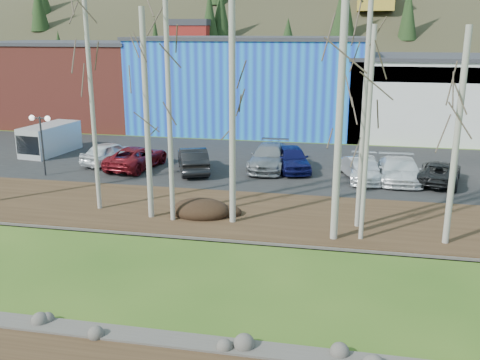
% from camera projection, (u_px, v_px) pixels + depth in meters
% --- Properties ---
extents(near_bank_rocks, '(80.00, 0.80, 0.50)m').
position_uv_depth(near_bank_rocks, '(233.00, 348.00, 15.49)').
color(near_bank_rocks, '#47423D').
rests_on(near_bank_rocks, ground).
extents(river, '(80.00, 8.00, 0.90)m').
position_uv_depth(river, '(257.00, 285.00, 19.36)').
color(river, black).
rests_on(river, ground).
extents(far_bank_rocks, '(80.00, 0.80, 0.46)m').
position_uv_depth(far_bank_rocks, '(273.00, 242.00, 23.22)').
color(far_bank_rocks, '#47423D').
rests_on(far_bank_rocks, ground).
extents(far_bank, '(80.00, 7.00, 0.15)m').
position_uv_depth(far_bank, '(282.00, 216.00, 26.22)').
color(far_bank, '#382616').
rests_on(far_bank, ground).
extents(parking_lot, '(80.00, 14.00, 0.14)m').
position_uv_depth(parking_lot, '(301.00, 165.00, 36.13)').
color(parking_lot, black).
rests_on(parking_lot, ground).
extents(building_brick, '(16.32, 12.24, 7.80)m').
position_uv_depth(building_brick, '(72.00, 82.00, 52.85)').
color(building_brick, brown).
rests_on(building_brick, ground).
extents(building_blue, '(20.40, 12.24, 8.30)m').
position_uv_depth(building_blue, '(251.00, 83.00, 49.37)').
color(building_blue, blue).
rests_on(building_blue, ground).
extents(building_white, '(18.36, 12.24, 6.80)m').
position_uv_depth(building_white, '(455.00, 96.00, 46.14)').
color(building_white, silver).
rests_on(building_white, ground).
extents(dirt_mound, '(2.95, 2.08, 0.58)m').
position_uv_depth(dirt_mound, '(201.00, 209.00, 26.18)').
color(dirt_mound, black).
rests_on(dirt_mound, far_bank).
extents(birch_1, '(0.22, 0.22, 10.56)m').
position_uv_depth(birch_1, '(92.00, 104.00, 25.76)').
color(birch_1, beige).
rests_on(birch_1, far_bank).
extents(birch_2, '(0.27, 0.27, 9.75)m').
position_uv_depth(birch_2, '(147.00, 117.00, 24.66)').
color(birch_2, beige).
rests_on(birch_2, far_bank).
extents(birch_3, '(0.23, 0.23, 11.62)m').
position_uv_depth(birch_3, '(169.00, 98.00, 24.00)').
color(birch_3, beige).
rests_on(birch_3, far_bank).
extents(birch_4, '(0.29, 0.29, 10.60)m').
position_uv_depth(birch_4, '(232.00, 110.00, 23.88)').
color(birch_4, beige).
rests_on(birch_4, far_bank).
extents(birch_5, '(0.22, 0.22, 10.12)m').
position_uv_depth(birch_5, '(364.00, 117.00, 23.38)').
color(birch_5, beige).
rests_on(birch_5, far_bank).
extents(birch_6, '(0.19, 0.19, 8.98)m').
position_uv_depth(birch_6, '(367.00, 137.00, 22.03)').
color(birch_6, beige).
rests_on(birch_6, far_bank).
extents(birch_7, '(0.31, 0.31, 11.38)m').
position_uv_depth(birch_7, '(340.00, 108.00, 21.74)').
color(birch_7, beige).
rests_on(birch_7, far_bank).
extents(birch_8, '(0.26, 0.26, 8.95)m').
position_uv_depth(birch_8, '(457.00, 140.00, 21.59)').
color(birch_8, beige).
rests_on(birch_8, far_bank).
extents(street_lamp, '(1.44, 0.43, 3.76)m').
position_uv_depth(street_lamp, '(41.00, 129.00, 32.54)').
color(street_lamp, '#262628').
rests_on(street_lamp, parking_lot).
extents(car_0, '(3.14, 4.77, 1.51)m').
position_uv_depth(car_0, '(110.00, 153.00, 36.09)').
color(car_0, white).
rests_on(car_0, parking_lot).
extents(car_1, '(3.32, 5.10, 1.59)m').
position_uv_depth(car_1, '(193.00, 160.00, 33.99)').
color(car_1, black).
rests_on(car_1, parking_lot).
extents(car_2, '(3.10, 5.49, 1.45)m').
position_uv_depth(car_2, '(137.00, 157.00, 34.92)').
color(car_2, maroon).
rests_on(car_2, parking_lot).
extents(car_3, '(2.32, 5.50, 1.58)m').
position_uv_depth(car_3, '(269.00, 157.00, 34.75)').
color(car_3, gray).
rests_on(car_3, parking_lot).
extents(car_4, '(3.14, 4.97, 1.58)m').
position_uv_depth(car_4, '(292.00, 158.00, 34.33)').
color(car_4, '#121553').
rests_on(car_4, parking_lot).
extents(car_5, '(2.63, 4.23, 1.32)m').
position_uv_depth(car_5, '(357.00, 166.00, 32.93)').
color(car_5, silver).
rests_on(car_5, parking_lot).
extents(car_6, '(3.19, 5.13, 1.32)m').
position_uv_depth(car_6, '(439.00, 172.00, 31.52)').
color(car_6, black).
rests_on(car_6, parking_lot).
extents(car_7, '(1.97, 4.61, 1.32)m').
position_uv_depth(car_7, '(394.00, 170.00, 31.97)').
color(car_7, white).
rests_on(car_7, parking_lot).
extents(car_8, '(1.97, 4.61, 1.32)m').
position_uv_depth(car_8, '(365.00, 169.00, 32.29)').
color(car_8, white).
rests_on(car_8, parking_lot).
extents(car_9, '(1.97, 4.61, 1.32)m').
position_uv_depth(car_9, '(404.00, 171.00, 31.86)').
color(car_9, white).
rests_on(car_9, parking_lot).
extents(van_grey, '(2.64, 5.05, 2.11)m').
position_uv_depth(van_grey, '(48.00, 139.00, 38.90)').
color(van_grey, silver).
rests_on(van_grey, parking_lot).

